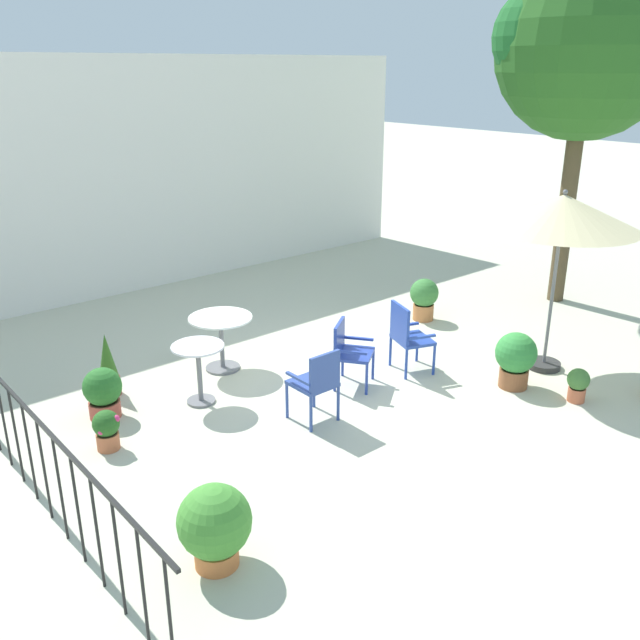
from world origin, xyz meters
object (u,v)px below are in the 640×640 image
at_px(patio_umbrella_0, 563,214).
at_px(potted_plant_5, 107,429).
at_px(cafe_table_0, 199,363).
at_px(patio_chair_2, 317,381).
at_px(potted_plant_2, 215,524).
at_px(potted_plant_6, 103,391).
at_px(potted_plant_0, 108,366).
at_px(cafe_table_1, 221,333).
at_px(patio_chair_0, 349,349).
at_px(patio_chair_1, 407,334).
at_px(shade_tree, 587,47).
at_px(potted_plant_4, 424,297).
at_px(potted_plant_3, 515,357).
at_px(potted_plant_7, 578,384).

bearing_deg(patio_umbrella_0, potted_plant_5, 161.21).
relative_size(cafe_table_0, patio_chair_2, 0.84).
bearing_deg(potted_plant_2, potted_plant_6, 83.21).
xyz_separation_m(potted_plant_0, potted_plant_5, (-0.55, -1.18, -0.14)).
relative_size(cafe_table_0, cafe_table_1, 0.89).
bearing_deg(patio_chair_0, potted_plant_6, 156.26).
bearing_deg(patio_chair_0, patio_chair_1, -12.81).
height_order(shade_tree, potted_plant_2, shade_tree).
xyz_separation_m(shade_tree, cafe_table_1, (-5.94, 1.25, -3.52)).
distance_m(patio_umbrella_0, patio_chair_0, 3.10).
relative_size(potted_plant_4, potted_plant_5, 1.51).
relative_size(potted_plant_4, potted_plant_6, 1.11).
height_order(potted_plant_0, potted_plant_3, potted_plant_0).
bearing_deg(patio_chair_1, shade_tree, 5.04).
bearing_deg(cafe_table_1, patio_chair_1, -41.91).
bearing_deg(potted_plant_7, cafe_table_0, 140.08).
xyz_separation_m(shade_tree, potted_plant_3, (-3.46, -1.55, -3.64)).
relative_size(patio_chair_0, potted_plant_4, 1.24).
relative_size(patio_umbrella_0, cafe_table_0, 3.22).
height_order(patio_umbrella_0, patio_chair_2, patio_umbrella_0).
distance_m(patio_chair_0, potted_plant_3, 2.06).
relative_size(shade_tree, patio_chair_1, 5.84).
bearing_deg(potted_plant_6, potted_plant_0, 59.55).
height_order(potted_plant_4, potted_plant_5, potted_plant_4).
relative_size(patio_umbrella_0, potted_plant_2, 3.30).
distance_m(cafe_table_0, potted_plant_3, 3.86).
height_order(potted_plant_0, potted_plant_2, potted_plant_0).
height_order(patio_chair_1, potted_plant_5, patio_chair_1).
bearing_deg(patio_chair_0, potted_plant_7, -49.78).
bearing_deg(patio_chair_2, patio_chair_0, 27.54).
xyz_separation_m(potted_plant_2, potted_plant_7, (4.81, -0.35, -0.16)).
distance_m(cafe_table_0, patio_chair_0, 1.84).
bearing_deg(patio_chair_0, potted_plant_3, -42.00).
relative_size(patio_chair_1, potted_plant_0, 1.17).
relative_size(patio_chair_0, patio_chair_1, 0.89).
height_order(patio_umbrella_0, potted_plant_6, patio_umbrella_0).
bearing_deg(cafe_table_0, patio_chair_1, -21.17).
distance_m(potted_plant_5, potted_plant_7, 5.40).
bearing_deg(potted_plant_2, potted_plant_5, 87.95).
bearing_deg(potted_plant_5, shade_tree, -2.29).
height_order(shade_tree, patio_umbrella_0, shade_tree).
xyz_separation_m(patio_chair_1, potted_plant_6, (-3.53, 1.37, -0.21)).
height_order(potted_plant_6, potted_plant_7, potted_plant_6).
distance_m(patio_chair_1, potted_plant_2, 4.19).
distance_m(cafe_table_1, potted_plant_2, 3.80).
distance_m(shade_tree, potted_plant_3, 5.25).
bearing_deg(cafe_table_1, potted_plant_5, -155.18).
height_order(cafe_table_1, potted_plant_7, cafe_table_1).
bearing_deg(shade_tree, patio_chair_1, -174.96).
relative_size(cafe_table_1, potted_plant_6, 1.38).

